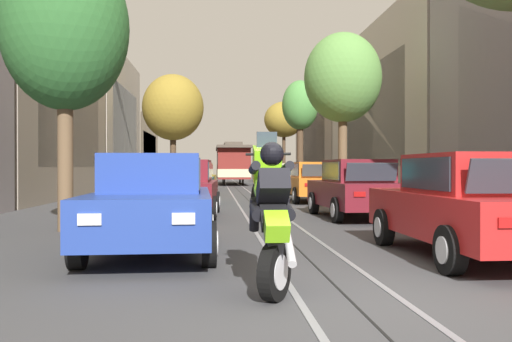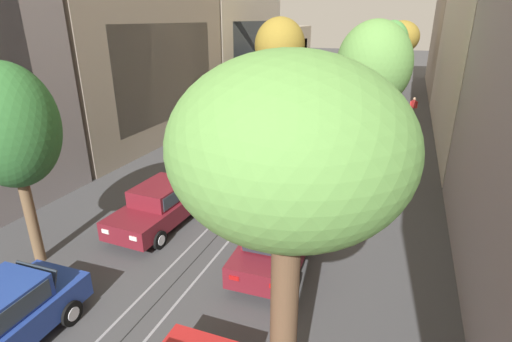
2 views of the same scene
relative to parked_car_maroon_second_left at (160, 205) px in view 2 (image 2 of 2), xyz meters
The scene contains 21 objects.
ground_plane 13.31m from the parked_car_maroon_second_left, 80.12° to the left, with size 160.00×160.00×0.00m, color #424244.
trolley_track_rails 17.00m from the parked_car_maroon_second_left, 82.29° to the left, with size 1.14×65.36×0.01m.
building_facade_left 16.69m from the parked_car_maroon_second_left, 118.87° to the left, with size 5.51×57.06×10.71m.
building_facade_right 21.22m from the parked_car_maroon_second_left, 53.28° to the left, with size 5.51×57.06×9.91m.
parked_car_maroon_second_left is the anchor object (origin of this frame).
parked_car_teal_mid_left 5.80m from the parked_car_maroon_second_left, 91.06° to the left, with size 2.10×4.41×1.58m.
parked_car_yellow_fourth_left 12.20m from the parked_car_maroon_second_left, 90.14° to the left, with size 2.14×4.42×1.58m.
parked_car_grey_fifth_left 17.81m from the parked_car_maroon_second_left, 90.53° to the left, with size 2.10×4.40×1.58m.
parked_car_maroon_second_right 4.79m from the parked_car_maroon_second_left, ahead, with size 2.10×4.40×1.58m.
parked_car_orange_mid_right 7.72m from the parked_car_maroon_second_left, 51.83° to the left, with size 2.03×4.37×1.58m.
parked_car_beige_fourth_right 13.37m from the parked_car_maroon_second_left, 69.63° to the left, with size 2.00×4.36×1.58m.
parked_car_maroon_fifth_right 19.30m from the parked_car_maroon_second_left, 76.50° to the left, with size 2.11×4.41×1.58m.
street_tree_kerb_left_near 5.39m from the parked_car_maroon_second_left, 124.77° to the right, with size 2.71×2.57×6.16m.
street_tree_kerb_left_second 20.28m from the parked_car_maroon_second_left, 95.14° to the left, with size 3.90×4.08×7.30m.
street_tree_kerb_right_near 9.95m from the parked_car_maroon_second_left, 42.53° to the right, with size 3.37×3.21×6.85m.
street_tree_kerb_right_second 10.99m from the parked_car_maroon_second_left, 50.69° to the left, with size 3.32×3.25×7.17m.
street_tree_kerb_right_mid 21.47m from the parked_car_maroon_second_left, 72.11° to the left, with size 2.36×2.55×7.06m.
street_tree_kerb_right_fourth 32.03m from the parked_car_maroon_second_left, 77.66° to the left, with size 3.38×3.29×6.99m.
cable_car_trolley 28.09m from the parked_car_maroon_second_left, 85.35° to the left, with size 2.62×9.14×3.28m.
pedestrian_on_left_pavement 22.75m from the parked_car_maroon_second_left, 67.92° to the left, with size 0.55×0.42×1.59m.
pedestrian_on_right_pavement 14.74m from the parked_car_maroon_second_left, 60.72° to the left, with size 0.55×0.42×1.75m.
Camera 2 is at (5.57, -0.93, 7.18)m, focal length 27.51 mm.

